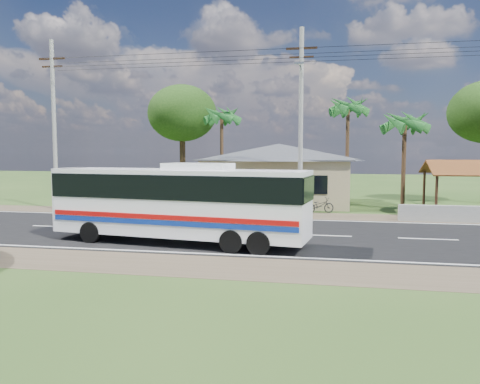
# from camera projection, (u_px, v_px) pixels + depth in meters

# --- Properties ---
(ground) EXTENTS (120.00, 120.00, 0.00)m
(ground) POSITION_uv_depth(u_px,v_px,m) (227.00, 233.00, 22.14)
(ground) COLOR #274418
(ground) RESTS_ON ground
(road) EXTENTS (120.00, 16.00, 0.03)m
(road) POSITION_uv_depth(u_px,v_px,m) (227.00, 232.00, 22.14)
(road) COLOR black
(road) RESTS_ON ground
(house) EXTENTS (12.40, 10.00, 5.00)m
(house) POSITION_uv_depth(u_px,v_px,m) (279.00, 168.00, 34.43)
(house) COLOR tan
(house) RESTS_ON ground
(waiting_shed) EXTENTS (5.20, 4.48, 3.35)m
(waiting_shed) POSITION_uv_depth(u_px,v_px,m) (472.00, 170.00, 27.76)
(waiting_shed) COLOR #321C12
(waiting_shed) RESTS_ON ground
(concrete_barrier) EXTENTS (7.00, 0.30, 0.90)m
(concrete_barrier) POSITION_uv_depth(u_px,v_px,m) (466.00, 214.00, 25.31)
(concrete_barrier) COLOR #9E9E99
(concrete_barrier) RESTS_ON ground
(utility_poles) EXTENTS (32.80, 2.22, 11.00)m
(utility_poles) POSITION_uv_depth(u_px,v_px,m) (295.00, 119.00, 27.48)
(utility_poles) COLOR #9E9E99
(utility_poles) RESTS_ON ground
(palm_near) EXTENTS (2.80, 2.80, 6.70)m
(palm_near) POSITION_uv_depth(u_px,v_px,m) (405.00, 123.00, 30.60)
(palm_near) COLOR #47301E
(palm_near) RESTS_ON ground
(palm_mid) EXTENTS (2.80, 2.80, 8.20)m
(palm_mid) POSITION_uv_depth(u_px,v_px,m) (348.00, 108.00, 35.54)
(palm_mid) COLOR #47301E
(palm_mid) RESTS_ON ground
(palm_far) EXTENTS (2.80, 2.80, 7.70)m
(palm_far) POSITION_uv_depth(u_px,v_px,m) (222.00, 116.00, 37.96)
(palm_far) COLOR #47301E
(palm_far) RESTS_ON ground
(tree_behind_house) EXTENTS (6.00, 6.00, 9.61)m
(tree_behind_house) POSITION_uv_depth(u_px,v_px,m) (182.00, 114.00, 40.64)
(tree_behind_house) COLOR #47301E
(tree_behind_house) RESTS_ON ground
(coach_bus) EXTENTS (11.05, 3.72, 3.37)m
(coach_bus) POSITION_uv_depth(u_px,v_px,m) (179.00, 198.00, 19.35)
(coach_bus) COLOR white
(coach_bus) RESTS_ON ground
(motorcycle) EXTENTS (1.96, 1.36, 0.98)m
(motorcycle) POSITION_uv_depth(u_px,v_px,m) (320.00, 205.00, 29.04)
(motorcycle) COLOR black
(motorcycle) RESTS_ON ground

